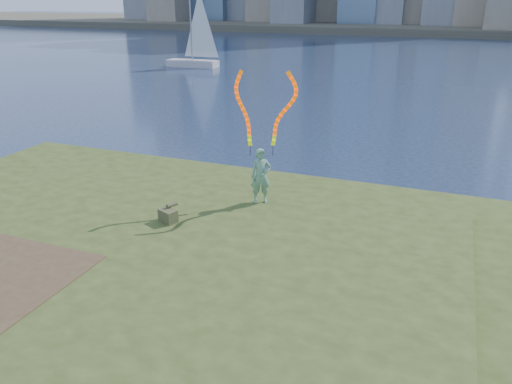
% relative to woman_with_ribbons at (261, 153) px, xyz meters
% --- Properties ---
extents(ground, '(320.00, 320.00, 0.00)m').
position_rel_woman_with_ribbons_xyz_m(ground, '(-1.46, -2.53, -2.23)').
color(ground, '#1B2944').
rests_on(ground, ground).
extents(grassy_knoll, '(20.00, 18.00, 0.80)m').
position_rel_woman_with_ribbons_xyz_m(grassy_knoll, '(-1.46, -4.82, -1.89)').
color(grassy_knoll, '#364518').
rests_on(grassy_knoll, ground).
extents(far_shore, '(320.00, 40.00, 1.20)m').
position_rel_woman_with_ribbons_xyz_m(far_shore, '(-1.46, 92.47, -1.63)').
color(far_shore, '#4D4838').
rests_on(far_shore, ground).
extents(woman_with_ribbons, '(1.85, 0.85, 3.94)m').
position_rel_woman_with_ribbons_xyz_m(woman_with_ribbons, '(0.00, 0.00, 0.00)').
color(woman_with_ribbons, '#1C723D').
rests_on(woman_with_ribbons, grassy_knoll).
extents(canvas_bag, '(0.54, 0.61, 0.44)m').
position_rel_woman_with_ribbons_xyz_m(canvas_bag, '(-1.74, -2.10, -1.25)').
color(canvas_bag, '#464426').
rests_on(canvas_bag, grassy_knoll).
extents(sailboat, '(5.04, 1.62, 7.63)m').
position_rel_woman_with_ribbons_xyz_m(sailboat, '(-17.74, 29.55, -0.92)').
color(sailboat, beige).
rests_on(sailboat, ground).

